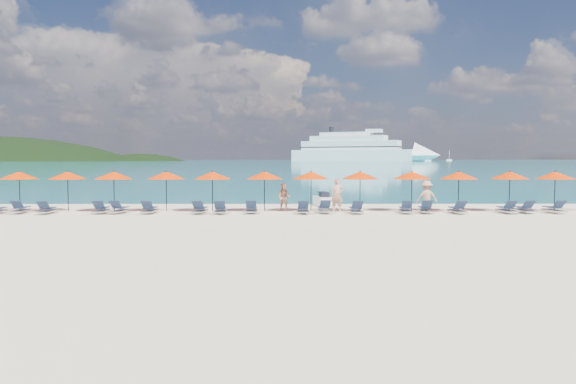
{
  "coord_description": "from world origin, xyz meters",
  "views": [
    {
      "loc": [
        -0.17,
        -26.28,
        2.97
      ],
      "look_at": [
        0.0,
        3.0,
        1.2
      ],
      "focal_mm": 35.0,
      "sensor_mm": 36.0,
      "label": 1
    }
  ],
  "objects": [
    {
      "name": "umbrella_8",
      "position": [
        6.94,
        4.98,
        2.02
      ],
      "size": [
        2.1,
        2.1,
        2.28
      ],
      "color": "black",
      "rests_on": "ground"
    },
    {
      "name": "umbrella_3",
      "position": [
        -6.78,
        4.95,
        2.02
      ],
      "size": [
        2.1,
        2.1,
        2.28
      ],
      "color": "black",
      "rests_on": "ground"
    },
    {
      "name": "jetski",
      "position": [
        2.26,
        8.78,
        0.34
      ],
      "size": [
        1.22,
        2.45,
        0.83
      ],
      "rotation": [
        0.0,
        0.0,
        0.15
      ],
      "color": "white",
      "rests_on": "ground"
    },
    {
      "name": "lounger_17",
      "position": [
        14.41,
        3.81,
        0.24
      ],
      "size": [
        0.72,
        1.73,
        0.66
      ],
      "rotation": [
        0.0,
        0.0,
        0.06
      ],
      "color": "silver",
      "rests_on": "ground"
    },
    {
      "name": "lounger_6",
      "position": [
        -4.72,
        3.64,
        0.24
      ],
      "size": [
        0.71,
        1.73,
        0.66
      ],
      "rotation": [
        0.0,
        0.0,
        -0.05
      ],
      "color": "silver",
      "rests_on": "ground"
    },
    {
      "name": "lounger_11",
      "position": [
        3.63,
        3.56,
        0.24
      ],
      "size": [
        0.68,
        1.72,
        0.66
      ],
      "rotation": [
        0.0,
        0.0,
        0.03
      ],
      "color": "silver",
      "rests_on": "ground"
    },
    {
      "name": "lounger_2",
      "position": [
        -12.87,
        3.57,
        0.24
      ],
      "size": [
        0.74,
        1.74,
        0.66
      ],
      "rotation": [
        0.0,
        0.0,
        0.07
      ],
      "color": "silver",
      "rests_on": "ground"
    },
    {
      "name": "umbrella_9",
      "position": [
        9.52,
        4.84,
        2.02
      ],
      "size": [
        2.1,
        2.1,
        2.28
      ],
      "color": "black",
      "rests_on": "ground"
    },
    {
      "name": "lounger_5",
      "position": [
        -7.45,
        3.74,
        0.24
      ],
      "size": [
        0.63,
        1.7,
        0.66
      ],
      "rotation": [
        0.0,
        0.0,
        0.0
      ],
      "color": "silver",
      "rests_on": "ground"
    },
    {
      "name": "lounger_15",
      "position": [
        11.8,
        3.76,
        0.24
      ],
      "size": [
        0.64,
        1.71,
        0.66
      ],
      "rotation": [
        0.0,
        0.0,
        0.01
      ],
      "color": "silver",
      "rests_on": "ground"
    },
    {
      "name": "umbrella_0",
      "position": [
        -14.94,
        4.95,
        2.02
      ],
      "size": [
        2.1,
        2.1,
        2.28
      ],
      "color": "black",
      "rests_on": "ground"
    },
    {
      "name": "beachgoer_b",
      "position": [
        -0.21,
        4.87,
        0.79
      ],
      "size": [
        0.86,
        0.66,
        1.57
      ],
      "primitive_type": "imported",
      "rotation": [
        0.0,
        0.0,
        -0.32
      ],
      "color": "tan",
      "rests_on": "ground"
    },
    {
      "name": "sea",
      "position": [
        0.0,
        660.0,
        0.01
      ],
      "size": [
        1600.0,
        1300.0,
        0.01
      ],
      "primitive_type": "cube",
      "color": "#1FA9B2",
      "rests_on": "ground"
    },
    {
      "name": "cruise_ship",
      "position": [
        79.08,
        526.66,
        10.69
      ],
      "size": [
        143.83,
        83.27,
        41.09
      ],
      "rotation": [
        0.0,
        0.0,
        -0.43
      ],
      "color": "white",
      "rests_on": "ground"
    },
    {
      "name": "lounger_16",
      "position": [
        12.79,
        3.82,
        0.24
      ],
      "size": [
        0.68,
        1.72,
        0.66
      ],
      "rotation": [
        0.0,
        0.0,
        0.04
      ],
      "color": "silver",
      "rests_on": "ground"
    },
    {
      "name": "lounger_13",
      "position": [
        7.42,
        3.82,
        0.24
      ],
      "size": [
        0.77,
        1.75,
        0.66
      ],
      "rotation": [
        0.0,
        0.0,
        -0.09
      ],
      "color": "silver",
      "rests_on": "ground"
    },
    {
      "name": "sailboat_far",
      "position": [
        181.2,
        591.18,
        1.16
      ],
      "size": [
        6.18,
        2.06,
        11.33
      ],
      "color": "white",
      "rests_on": "ground"
    },
    {
      "name": "umbrella_6",
      "position": [
        1.3,
        4.96,
        2.02
      ],
      "size": [
        2.1,
        2.1,
        2.28
      ],
      "color": "black",
      "rests_on": "ground"
    },
    {
      "name": "umbrella_1",
      "position": [
        -12.21,
        4.85,
        2.02
      ],
      "size": [
        2.1,
        2.1,
        2.28
      ],
      "color": "black",
      "rests_on": "ground"
    },
    {
      "name": "umbrella_2",
      "position": [
        -9.66,
        4.84,
        2.02
      ],
      "size": [
        2.1,
        2.1,
        2.28
      ],
      "color": "black",
      "rests_on": "ground"
    },
    {
      "name": "umbrella_10",
      "position": [
        12.4,
        4.93,
        2.02
      ],
      "size": [
        2.1,
        2.1,
        2.28
      ],
      "color": "black",
      "rests_on": "ground"
    },
    {
      "name": "lounger_1",
      "position": [
        -14.42,
        3.9,
        0.24
      ],
      "size": [
        0.79,
        1.75,
        0.66
      ],
      "rotation": [
        0.0,
        0.0,
        0.1
      ],
      "color": "silver",
      "rests_on": "ground"
    },
    {
      "name": "umbrella_11",
      "position": [
        14.93,
        4.9,
        2.02
      ],
      "size": [
        2.1,
        2.1,
        2.28
      ],
      "color": "black",
      "rests_on": "ground"
    },
    {
      "name": "umbrella_7",
      "position": [
        4.04,
        4.95,
        2.02
      ],
      "size": [
        2.1,
        2.1,
        2.28
      ],
      "color": "black",
      "rests_on": "ground"
    },
    {
      "name": "lounger_8",
      "position": [
        -1.97,
        3.82,
        0.24
      ],
      "size": [
        0.66,
        1.71,
        0.66
      ],
      "rotation": [
        0.0,
        0.0,
        0.02
      ],
      "color": "silver",
      "rests_on": "ground"
    },
    {
      "name": "beachgoer_a",
      "position": [
        2.72,
        4.5,
        0.94
      ],
      "size": [
        0.7,
        0.47,
        1.88
      ],
      "primitive_type": "imported",
      "rotation": [
        0.0,
        0.0,
        0.04
      ],
      "color": "tan",
      "rests_on": "ground"
    },
    {
      "name": "lounger_14",
      "position": [
        9.08,
        3.59,
        0.24
      ],
      "size": [
        0.65,
        1.71,
        0.66
      ],
      "rotation": [
        0.0,
        0.0,
        0.02
      ],
      "color": "silver",
      "rests_on": "ground"
    },
    {
      "name": "lounger_3",
      "position": [
        -10.05,
        3.78,
        0.24
      ],
      "size": [
        0.74,
        1.74,
        0.66
      ],
      "rotation": [
        0.0,
        0.0,
        0.07
      ],
      "color": "silver",
      "rests_on": "ground"
    },
    {
      "name": "lounger_10",
      "position": [
        1.95,
        3.88,
        0.24
      ],
      "size": [
        0.71,
        1.73,
        0.66
      ],
      "rotation": [
        0.0,
        0.0,
        0.06
      ],
      "color": "silver",
      "rests_on": "ground"
    },
    {
      "name": "lounger_4",
      "position": [
        -9.06,
        3.78,
        0.24
      ],
      "size": [
        0.78,
        1.75,
        0.66
      ],
      "rotation": [
        0.0,
        0.0,
        -0.1
      ],
      "color": "silver",
      "rests_on": "ground"
    },
    {
      "name": "umbrella_5",
      "position": [
        -1.3,
        4.96,
        2.02
      ],
      "size": [
        2.1,
        2.1,
        2.28
      ],
      "color": "black",
      "rests_on": "ground"
    },
    {
      "name": "umbrella_4",
      "position": [
        -4.19,
        4.8,
        2.02
      ],
      "size": [
        2.1,
        2.1,
        2.28
      ],
      "color": "black",
      "rests_on": "ground"
    },
    {
      "name": "lounger_12",
      "position": [
        6.34,
        3.73,
        0.24
      ],
      "size": [
        0.76,
        1.75,
        0.66
      ],
      "rotation": [
        0.0,
        0.0,
        -0.08
      ],
      "color": "silver",
      "rests_on": "ground"
    },
    {
      "name": "sailboat_near",
      "position": [
        130.86,
        486.7,
        1.04
      ],
      "size": [
        5.54,
        1.85,
        10.15
      ],
      "color": "white",
      "rests_on": "ground"
    },
    {
      "name": "headland_small",
      "position": [
        -150.0,
        560.0,
        -35.0
      ],
      "size": [
        162.0,
        126.0,
        85.5
      ],
      "color": "black",
      "rests_on": "ground"
    },
    {
      "name": "ground",
      "position": [
        0.0,
        0.0,
        0.0
      ],
      "size": [
        1400.0,
        1400.0,
        0.0
      ],
      "primitive_type": "plane",
      "color": "beige"
    },
    {
      "name": "beachgoer_c",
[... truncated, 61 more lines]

